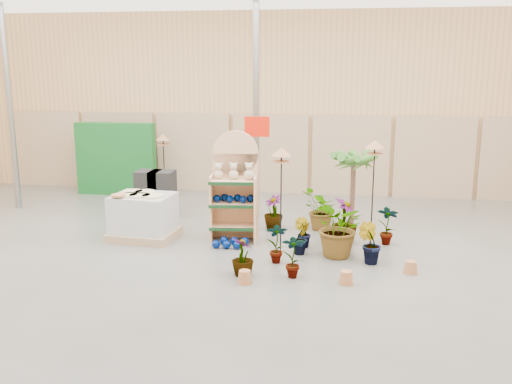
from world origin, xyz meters
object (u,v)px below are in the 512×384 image
Objects in this scene: bird_table_front at (281,155)px; potted_plant_2 at (339,227)px; display_shelf at (235,190)px; pallet_stack at (143,216)px.

bird_table_front reaches higher than potted_plant_2.
display_shelf is 1.92× the size of potted_plant_2.
bird_table_front is 1.55m from potted_plant_2.
pallet_stack is 1.19× the size of potted_plant_2.
bird_table_front is (2.63, -0.41, 1.28)m from pallet_stack.
bird_table_front reaches higher than pallet_stack.
display_shelf is 1.79m from pallet_stack.
potted_plant_2 is (1.93, -0.81, -0.40)m from display_shelf.
display_shelf is 1.37m from bird_table_front.
bird_table_front is 1.73× the size of potted_plant_2.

